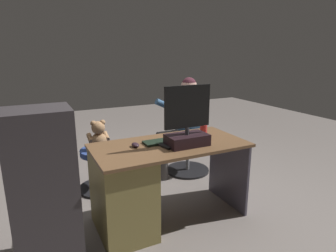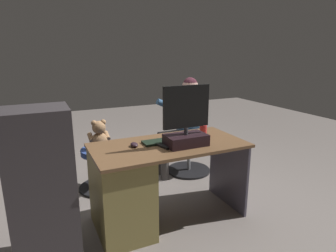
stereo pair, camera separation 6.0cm
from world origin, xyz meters
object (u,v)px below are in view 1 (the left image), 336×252
monitor (187,128)px  office_chair_teddy (101,166)px  visitor_chair (188,152)px  keyboard (166,141)px  teddy_bear (98,136)px  cup (203,130)px  tv_remote (165,146)px  computer_mouse (135,145)px  desk (134,187)px  person (182,118)px

monitor → office_chair_teddy: monitor is taller
office_chair_teddy → visitor_chair: size_ratio=0.93×
keyboard → office_chair_teddy: (0.43, -0.79, -0.46)m
keyboard → teddy_bear: teddy_bear is taller
cup → tv_remote: size_ratio=0.70×
computer_mouse → visitor_chair: 1.36m
desk → office_chair_teddy: size_ratio=2.61×
tv_remote → monitor: bearing=158.0°
tv_remote → teddy_bear: bearing=-82.2°
cup → person: (-0.19, -0.76, -0.06)m
computer_mouse → visitor_chair: size_ratio=0.17×
tv_remote → teddy_bear: 1.00m
desk → keyboard: 0.49m
teddy_bear → visitor_chair: size_ratio=0.59×
computer_mouse → cup: 0.71m
monitor → keyboard: bearing=-54.0°
office_chair_teddy → teddy_bear: bearing=-90.0°
teddy_bear → computer_mouse: bearing=99.1°
person → computer_mouse: bearing=41.8°
computer_mouse → person: 1.20m
monitor → visitor_chair: 1.27m
cup → tv_remote: cup is taller
monitor → office_chair_teddy: bearing=-60.3°
monitor → visitor_chair: monitor is taller
teddy_bear → visitor_chair: teddy_bear is taller
monitor → office_chair_teddy: 1.25m
desk → cup: bearing=-172.7°
keyboard → cup: size_ratio=4.02×
keyboard → teddy_bear: bearing=-62.0°
keyboard → person: person is taller
computer_mouse → cup: size_ratio=0.92×
computer_mouse → cup: (-0.70, -0.04, 0.03)m
computer_mouse → person: (-0.90, -0.80, -0.03)m
office_chair_teddy → tv_remote: bearing=110.7°
keyboard → office_chair_teddy: 1.01m
keyboard → office_chair_teddy: size_ratio=0.82×
tv_remote → office_chair_teddy: tv_remote is taller
office_chair_teddy → person: bearing=-179.8°
cup → teddy_bear: size_ratio=0.32×
monitor → teddy_bear: size_ratio=1.59×
keyboard → computer_mouse: bearing=1.9°
desk → person: person is taller
monitor → computer_mouse: (0.41, -0.15, -0.13)m
office_chair_teddy → person: person is taller
desk → keyboard: keyboard is taller
desk → teddy_bear: 0.90m
visitor_chair → desk: bearing=39.9°
computer_mouse → tv_remote: size_ratio=0.64×
cup → visitor_chair: 0.96m
desk → office_chair_teddy: bearing=-84.5°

